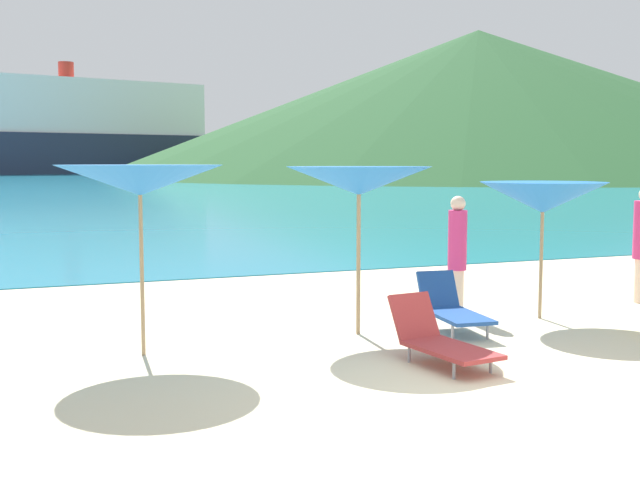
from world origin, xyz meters
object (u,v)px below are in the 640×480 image
object	(u,v)px
umbrella_4	(543,198)
lounge_chair_1	(452,308)
lounge_chair_3	(439,339)
umbrella_3	(359,181)
cruise_ship	(103,133)
beachgoer_0	(457,251)
umbrella_2	(140,181)

from	to	relation	value
umbrella_4	lounge_chair_1	world-z (taller)	umbrella_4
lounge_chair_1	lounge_chair_3	bearing A→B (deg)	-119.14
umbrella_3	lounge_chair_1	world-z (taller)	umbrella_3
lounge_chair_1	cruise_ship	xyz separation A→B (m)	(11.63, 148.91, 7.55)
umbrella_4	beachgoer_0	bearing A→B (deg)	147.29
lounge_chair_3	beachgoer_0	xyz separation A→B (m)	(1.72, 2.45, 0.69)
umbrella_2	cruise_ship	size ratio (longest dim) A/B	0.04
umbrella_2	lounge_chair_1	world-z (taller)	umbrella_2
lounge_chair_3	cruise_ship	size ratio (longest dim) A/B	0.03
umbrella_3	umbrella_4	world-z (taller)	umbrella_3
lounge_chair_1	cruise_ship	bearing A→B (deg)	91.81
umbrella_3	lounge_chair_3	xyz separation A→B (m)	(0.21, -1.79, -1.76)
umbrella_4	lounge_chair_3	world-z (taller)	umbrella_4
lounge_chair_1	umbrella_2	bearing A→B (deg)	-176.44
lounge_chair_1	lounge_chair_3	world-z (taller)	lounge_chair_1
lounge_chair_1	cruise_ship	world-z (taller)	cruise_ship
umbrella_4	lounge_chair_1	xyz separation A→B (m)	(-1.70, -0.32, -1.46)
lounge_chair_3	beachgoer_0	world-z (taller)	beachgoer_0
lounge_chair_3	umbrella_4	bearing A→B (deg)	25.41
umbrella_2	beachgoer_0	world-z (taller)	umbrella_2
beachgoer_0	cruise_ship	distance (m)	148.49
cruise_ship	lounge_chair_1	bearing A→B (deg)	-107.64
umbrella_3	beachgoer_0	bearing A→B (deg)	18.95
umbrella_4	lounge_chair_1	distance (m)	2.26
umbrella_2	lounge_chair_1	xyz separation A→B (m)	(4.13, -0.20, -1.76)
lounge_chair_1	cruise_ship	size ratio (longest dim) A/B	0.03
umbrella_2	beachgoer_0	xyz separation A→B (m)	(4.80, 0.79, -1.11)
umbrella_4	beachgoer_0	world-z (taller)	umbrella_4
umbrella_4	cruise_ship	xyz separation A→B (m)	(9.93, 148.59, 6.09)
umbrella_2	beachgoer_0	size ratio (longest dim) A/B	1.26
umbrella_3	cruise_ship	world-z (taller)	cruise_ship
umbrella_4	cruise_ship	distance (m)	149.04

